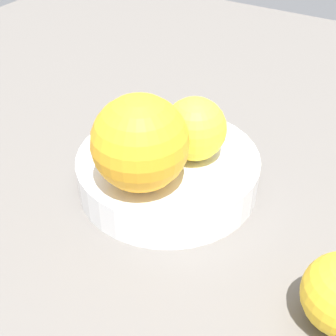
# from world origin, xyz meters

# --- Properties ---
(ground_plane) EXTENTS (1.10, 1.10, 0.02)m
(ground_plane) POSITION_xyz_m (0.00, 0.00, -0.01)
(ground_plane) COLOR #66605B
(fruit_bowl) EXTENTS (0.18, 0.18, 0.04)m
(fruit_bowl) POSITION_xyz_m (0.00, 0.00, 0.02)
(fruit_bowl) COLOR white
(fruit_bowl) RESTS_ON ground_plane
(orange_in_bowl_0) EXTENTS (0.06, 0.06, 0.06)m
(orange_in_bowl_0) POSITION_xyz_m (0.02, 0.01, 0.07)
(orange_in_bowl_0) COLOR yellow
(orange_in_bowl_0) RESTS_ON fruit_bowl
(orange_in_bowl_1) EXTENTS (0.08, 0.08, 0.08)m
(orange_in_bowl_1) POSITION_xyz_m (-0.00, -0.05, 0.08)
(orange_in_bowl_1) COLOR #F9A823
(orange_in_bowl_1) RESTS_ON fruit_bowl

